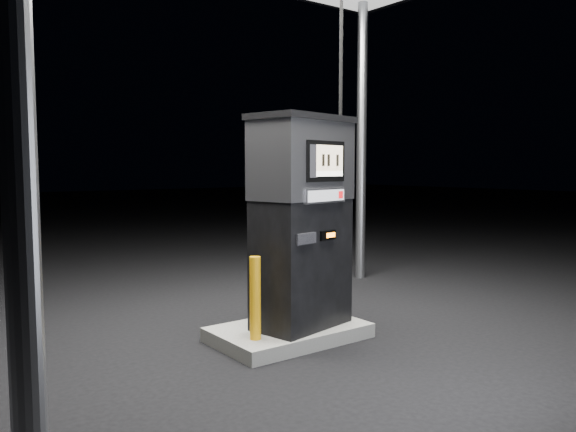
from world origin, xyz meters
TOP-DOWN VIEW (x-y plane):
  - ground at (0.00, 0.00)m, footprint 80.00×80.00m
  - pump_island at (0.00, 0.00)m, footprint 1.60×1.00m
  - fuel_dispenser at (0.12, -0.08)m, footprint 1.29×0.87m
  - bollard_left at (-0.55, -0.18)m, footprint 0.13×0.13m
  - bollard_right at (0.72, 0.02)m, footprint 0.12×0.12m

SIDE VIEW (x-z plane):
  - ground at x=0.00m, z-range 0.00..0.00m
  - pump_island at x=0.00m, z-range 0.00..0.15m
  - bollard_left at x=-0.55m, z-range 0.15..0.98m
  - bollard_right at x=0.72m, z-range 0.15..1.03m
  - fuel_dispenser at x=0.12m, z-range -1.02..3.61m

